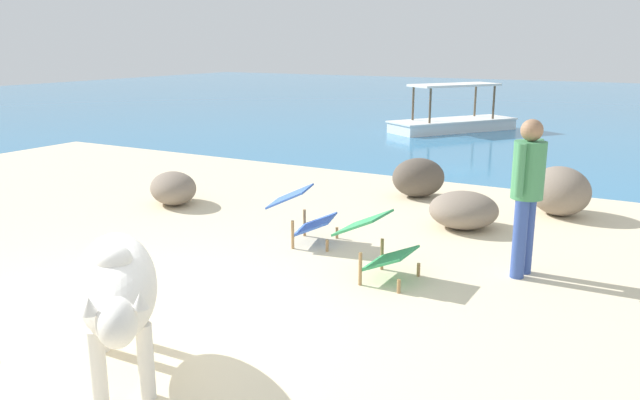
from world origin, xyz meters
name	(u,v)px	position (x,y,z in m)	size (l,w,h in m)	color
sand_beach	(128,336)	(0.00, 0.00, 0.02)	(18.00, 14.00, 0.04)	beige
water_surface	(564,108)	(0.00, 22.00, 0.00)	(60.00, 36.00, 0.03)	teal
cow	(117,286)	(0.48, -0.50, 0.73)	(1.62, 1.54, 1.05)	silver
deck_chair_near	(377,242)	(1.25, 2.19, 0.42)	(0.77, 0.56, 0.68)	#A37A4C
deck_chair_far	(303,212)	(-0.01, 2.84, 0.42)	(0.88, 0.72, 0.68)	#A37A4C
person_standing	(527,186)	(2.52, 3.00, 0.99)	(0.32, 0.50, 1.62)	#334C99
shore_rock_large	(464,210)	(1.48, 4.41, 0.28)	(0.89, 0.88, 0.48)	gray
shore_rock_medium	(418,178)	(0.35, 5.74, 0.34)	(0.82, 0.69, 0.61)	brown
shore_rock_small	(560,191)	(2.45, 5.70, 0.38)	(0.93, 0.78, 0.68)	gray
shore_rock_flat	(173,188)	(-2.67, 3.50, 0.28)	(0.94, 0.67, 0.48)	gray
boat_white	(453,121)	(-1.63, 13.59, 0.29)	(3.00, 3.70, 1.29)	white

